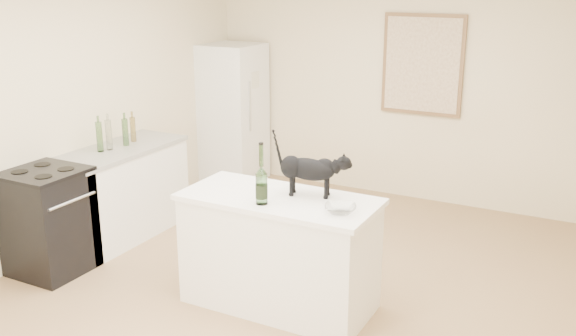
{
  "coord_description": "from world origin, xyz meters",
  "views": [
    {
      "loc": [
        2.28,
        -4.19,
        2.51
      ],
      "look_at": [
        0.15,
        -0.15,
        1.12
      ],
      "focal_mm": 39.99,
      "sensor_mm": 36.0,
      "label": 1
    }
  ],
  "objects_px": {
    "wine_bottle": "(261,177)",
    "black_cat": "(308,172)",
    "stove": "(49,222)",
    "fridge": "(232,114)",
    "glass_bowl": "(340,209)"
  },
  "relations": [
    {
      "from": "stove",
      "to": "black_cat",
      "type": "distance_m",
      "value": 2.38
    },
    {
      "from": "wine_bottle",
      "to": "black_cat",
      "type": "bearing_deg",
      "value": 56.01
    },
    {
      "from": "fridge",
      "to": "black_cat",
      "type": "xyz_separation_m",
      "value": [
        2.23,
        -2.42,
        0.24
      ]
    },
    {
      "from": "stove",
      "to": "fridge",
      "type": "xyz_separation_m",
      "value": [
        0.0,
        2.95,
        0.4
      ]
    },
    {
      "from": "stove",
      "to": "black_cat",
      "type": "bearing_deg",
      "value": 13.38
    },
    {
      "from": "black_cat",
      "to": "wine_bottle",
      "type": "bearing_deg",
      "value": -138.37
    },
    {
      "from": "wine_bottle",
      "to": "glass_bowl",
      "type": "relative_size",
      "value": 1.83
    },
    {
      "from": "black_cat",
      "to": "glass_bowl",
      "type": "bearing_deg",
      "value": -46.34
    },
    {
      "from": "fridge",
      "to": "glass_bowl",
      "type": "distance_m",
      "value": 3.7
    },
    {
      "from": "fridge",
      "to": "glass_bowl",
      "type": "xyz_separation_m",
      "value": [
        2.59,
        -2.64,
        0.08
      ]
    },
    {
      "from": "stove",
      "to": "glass_bowl",
      "type": "xyz_separation_m",
      "value": [
        2.59,
        0.31,
        0.48
      ]
    },
    {
      "from": "stove",
      "to": "wine_bottle",
      "type": "distance_m",
      "value": 2.13
    },
    {
      "from": "black_cat",
      "to": "fridge",
      "type": "bearing_deg",
      "value": 118.3
    },
    {
      "from": "black_cat",
      "to": "glass_bowl",
      "type": "relative_size",
      "value": 2.38
    },
    {
      "from": "fridge",
      "to": "wine_bottle",
      "type": "height_order",
      "value": "fridge"
    }
  ]
}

